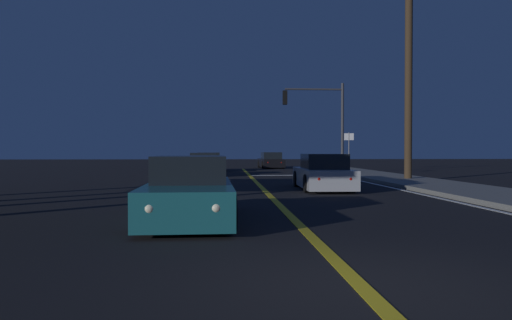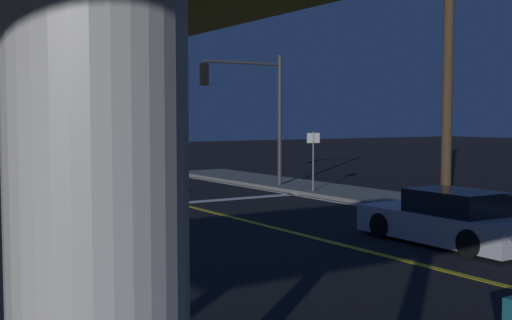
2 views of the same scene
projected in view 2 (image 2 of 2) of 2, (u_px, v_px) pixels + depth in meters
lane_line_center at (395, 258)px, 14.21m from camera, size 0.20×42.48×0.01m
stop_bar at (239, 198)px, 24.88m from camera, size 5.33×0.50×0.01m
car_parked_curb_white at (99, 191)px, 22.27m from camera, size 1.94×4.56×1.34m
car_lead_oncoming_silver at (448, 221)px, 15.78m from camera, size 1.89×4.68×1.34m
car_distant_tail_charcoal at (54, 177)px, 27.44m from camera, size 1.95×4.70×1.34m
car_side_waiting_black at (118, 165)px, 35.10m from camera, size 2.03×4.63×1.34m
traffic_signal_near_right at (253, 99)px, 27.68m from camera, size 3.97×0.28×5.81m
utility_pole_right at (448, 52)px, 21.89m from camera, size 1.72×0.35×10.34m
street_sign_corner at (313, 153)px, 26.06m from camera, size 0.56×0.14×2.54m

